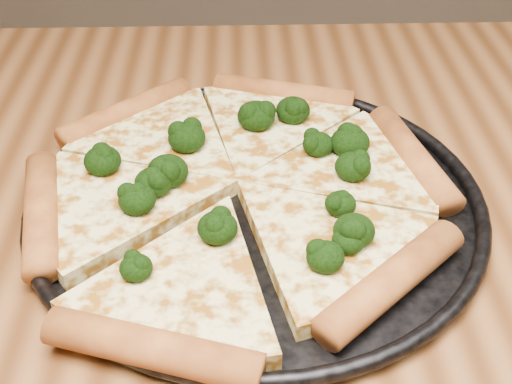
{
  "coord_description": "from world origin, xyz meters",
  "views": [
    {
      "loc": [
        -0.02,
        -0.36,
        1.1
      ],
      "look_at": [
        -0.0,
        0.07,
        0.77
      ],
      "focal_mm": 46.69,
      "sensor_mm": 36.0,
      "label": 1
    }
  ],
  "objects": [
    {
      "name": "dining_table",
      "position": [
        0.0,
        0.0,
        0.66
      ],
      "size": [
        1.2,
        0.9,
        0.75
      ],
      "color": "brown",
      "rests_on": "ground"
    },
    {
      "name": "pizza",
      "position": [
        -0.02,
        0.08,
        0.77
      ],
      "size": [
        0.37,
        0.4,
        0.03
      ],
      "rotation": [
        0.0,
        0.0,
        -0.31
      ],
      "color": "#FFF39C",
      "rests_on": "pizza_pan"
    },
    {
      "name": "pizza_pan",
      "position": [
        -0.0,
        0.07,
        0.76
      ],
      "size": [
        0.38,
        0.38,
        0.02
      ],
      "color": "black",
      "rests_on": "dining_table"
    },
    {
      "name": "broccoli_florets",
      "position": [
        -0.01,
        0.09,
        0.78
      ],
      "size": [
        0.25,
        0.24,
        0.03
      ],
      "color": "black",
      "rests_on": "pizza"
    }
  ]
}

